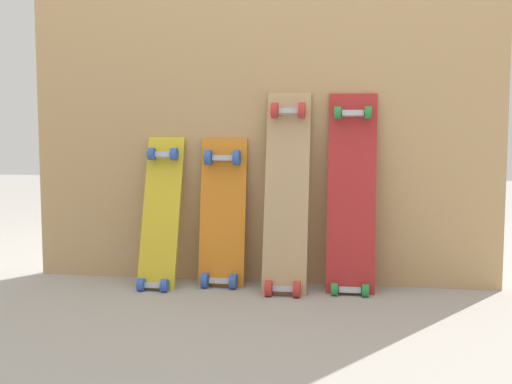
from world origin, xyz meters
TOP-DOWN VIEW (x-y plane):
  - ground_plane at (0.00, 0.00)m, footprint 12.00×12.00m
  - plywood_wall_panel at (0.00, 0.07)m, footprint 2.12×0.04m
  - skateboard_yellow at (-0.43, -0.08)m, footprint 0.17×0.28m
  - skateboard_orange at (-0.16, -0.02)m, footprint 0.21×0.18m
  - skateboard_natural at (0.13, -0.08)m, footprint 0.19×0.28m
  - skateboard_red at (0.41, -0.04)m, footprint 0.21×0.22m

SIDE VIEW (x-z plane):
  - ground_plane at x=0.00m, z-range 0.00..0.00m
  - skateboard_yellow at x=-0.43m, z-range -0.07..0.66m
  - skateboard_orange at x=-0.16m, z-range -0.06..0.66m
  - skateboard_red at x=0.41m, z-range -0.07..0.85m
  - skateboard_natural at x=0.13m, z-range -0.06..0.86m
  - plywood_wall_panel at x=0.00m, z-range 0.00..1.83m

